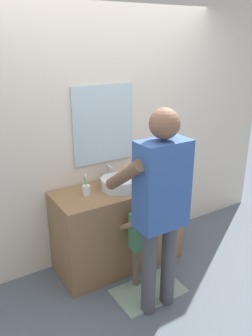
{
  "coord_description": "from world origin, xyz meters",
  "views": [
    {
      "loc": [
        -1.5,
        -2.31,
        2.19
      ],
      "look_at": [
        0.0,
        0.15,
        1.1
      ],
      "focal_mm": 36.52,
      "sensor_mm": 36.0,
      "label": 1
    }
  ],
  "objects_px": {
    "child_toddler": "(141,235)",
    "soap_bottle": "(143,174)",
    "toothbrush_cup": "(86,190)",
    "adult_parent": "(160,197)"
  },
  "relations": [
    {
      "from": "toothbrush_cup",
      "to": "soap_bottle",
      "type": "height_order",
      "value": "toothbrush_cup"
    },
    {
      "from": "soap_bottle",
      "to": "toothbrush_cup",
      "type": "bearing_deg",
      "value": -177.67
    },
    {
      "from": "toothbrush_cup",
      "to": "adult_parent",
      "type": "relative_size",
      "value": 0.12
    },
    {
      "from": "toothbrush_cup",
      "to": "adult_parent",
      "type": "bearing_deg",
      "value": -68.04
    },
    {
      "from": "adult_parent",
      "to": "toothbrush_cup",
      "type": "bearing_deg",
      "value": 111.96
    },
    {
      "from": "soap_bottle",
      "to": "child_toddler",
      "type": "distance_m",
      "value": 0.67
    },
    {
      "from": "child_toddler",
      "to": "toothbrush_cup",
      "type": "bearing_deg",
      "value": 128.09
    },
    {
      "from": "soap_bottle",
      "to": "child_toddler",
      "type": "relative_size",
      "value": 0.19
    },
    {
      "from": "soap_bottle",
      "to": "child_toddler",
      "type": "bearing_deg",
      "value": -125.97
    },
    {
      "from": "child_toddler",
      "to": "soap_bottle",
      "type": "bearing_deg",
      "value": 54.03
    }
  ]
}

